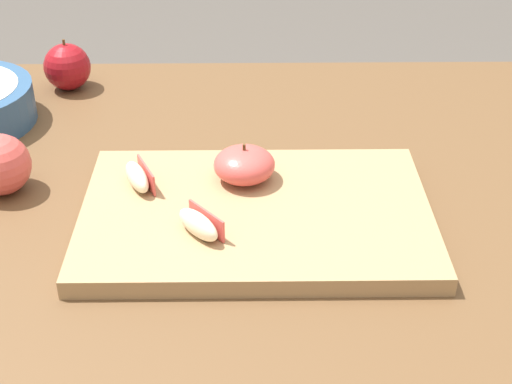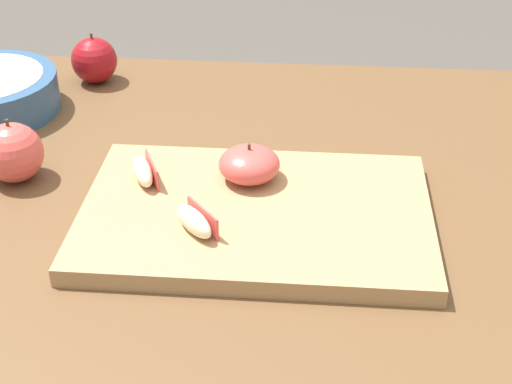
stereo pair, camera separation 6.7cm
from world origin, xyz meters
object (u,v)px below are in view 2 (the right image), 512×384
Objects in this scene: apple_wedge_middle at (195,221)px; whole_apple_pink_lady at (13,153)px; whole_apple_red_delicious at (94,60)px; apple_wedge_right at (144,171)px; apple_half_skin_up at (249,164)px; cutting_board at (256,215)px.

whole_apple_pink_lady reaches higher than apple_wedge_middle.
whole_apple_red_delicious is (-0.22, 0.42, 0.00)m from apple_wedge_middle.
whole_apple_pink_lady reaches higher than whole_apple_red_delicious.
apple_wedge_right is at bearing -9.04° from whole_apple_pink_lady.
whole_apple_pink_lady reaches higher than apple_half_skin_up.
whole_apple_red_delicious is (-0.28, 0.37, 0.02)m from cutting_board.
apple_half_skin_up is 0.12m from apple_wedge_right.
apple_wedge_right is 0.35m from whole_apple_red_delicious.
whole_apple_pink_lady is 0.30m from whole_apple_red_delicious.
whole_apple_pink_lady reaches higher than cutting_board.
cutting_board is 4.78× the size of whole_apple_pink_lady.
whole_apple_pink_lady reaches higher than apple_wedge_right.
whole_apple_pink_lady is (-0.29, 0.01, -0.00)m from apple_half_skin_up.
whole_apple_pink_lady is at bearing -93.97° from whole_apple_red_delicious.
apple_wedge_middle is at bearing -112.88° from apple_half_skin_up.
whole_apple_red_delicious reaches higher than apple_wedge_middle.
apple_wedge_right is (-0.14, 0.05, 0.02)m from cutting_board.
cutting_board is 0.08m from apple_wedge_middle.
apple_wedge_middle is 0.12m from apple_wedge_right.
apple_wedge_right is (-0.12, -0.02, -0.01)m from apple_half_skin_up.
apple_half_skin_up is at bearing 102.12° from cutting_board.
whole_apple_red_delicious reaches higher than cutting_board.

